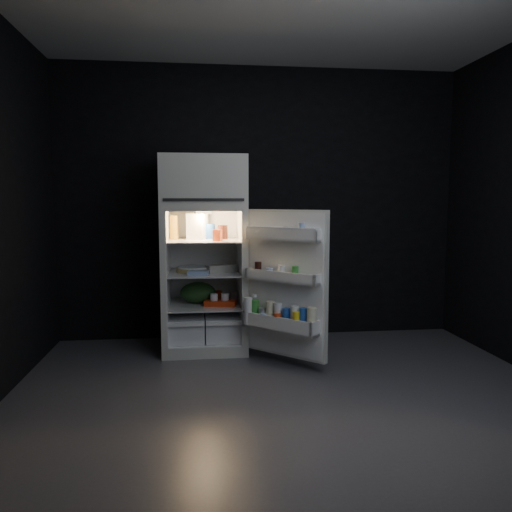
{
  "coord_description": "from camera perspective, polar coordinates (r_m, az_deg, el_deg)",
  "views": [
    {
      "loc": [
        -0.63,
        -3.31,
        1.38
      ],
      "look_at": [
        -0.12,
        1.0,
        0.9
      ],
      "focal_mm": 35.0,
      "sensor_mm": 36.0,
      "label": 1
    }
  ],
  "objects": [
    {
      "name": "egg_carton",
      "position": [
        4.6,
        -3.95,
        -1.44
      ],
      "size": [
        0.3,
        0.2,
        0.07
      ],
      "primitive_type": "cube",
      "rotation": [
        0.0,
        0.0,
        0.37
      ],
      "color": "gray",
      "rests_on": "refrigerator"
    },
    {
      "name": "small_can_silver",
      "position": [
        4.78,
        -2.54,
        -4.66
      ],
      "size": [
        0.09,
        0.09,
        0.09
      ],
      "primitive_type": "cylinder",
      "rotation": [
        0.0,
        0.0,
        -0.21
      ],
      "color": "silver",
      "rests_on": "refrigerator"
    },
    {
      "name": "floor",
      "position": [
        3.64,
        3.95,
        -15.96
      ],
      "size": [
        4.0,
        3.4,
        0.0
      ],
      "primitive_type": "cube",
      "color": "#4E4E53",
      "rests_on": "ground"
    },
    {
      "name": "refrigerator",
      "position": [
        4.65,
        -5.98,
        1.04
      ],
      "size": [
        0.76,
        0.71,
        1.78
      ],
      "color": "silver",
      "rests_on": "ground"
    },
    {
      "name": "flat_package",
      "position": [
        4.44,
        -6.63,
        -1.94
      ],
      "size": [
        0.19,
        0.12,
        0.04
      ],
      "primitive_type": "cube",
      "rotation": [
        0.0,
        0.0,
        -0.17
      ],
      "color": "#7B93BF",
      "rests_on": "refrigerator"
    },
    {
      "name": "pie",
      "position": [
        4.67,
        -7.07,
        -1.55
      ],
      "size": [
        0.43,
        0.43,
        0.04
      ],
      "primitive_type": "cylinder",
      "rotation": [
        0.0,
        0.0,
        0.37
      ],
      "color": "tan",
      "rests_on": "refrigerator"
    },
    {
      "name": "wrapped_pkg",
      "position": [
        4.83,
        -4.0,
        -1.2
      ],
      "size": [
        0.14,
        0.13,
        0.05
      ],
      "primitive_type": "cube",
      "rotation": [
        0.0,
        0.0,
        0.42
      ],
      "color": "beige",
      "rests_on": "refrigerator"
    },
    {
      "name": "amber_bottle",
      "position": [
        4.7,
        -9.37,
        3.25
      ],
      "size": [
        0.1,
        0.1,
        0.22
      ],
      "primitive_type": "cylinder",
      "rotation": [
        0.0,
        0.0,
        0.25
      ],
      "color": "gold",
      "rests_on": "refrigerator"
    },
    {
      "name": "wall_front",
      "position": [
        1.73,
        14.78,
        5.18
      ],
      "size": [
        4.0,
        0.0,
        2.7
      ],
      "primitive_type": "cube",
      "color": "black",
      "rests_on": "ground"
    },
    {
      "name": "milk_jug",
      "position": [
        4.67,
        -6.72,
        3.39
      ],
      "size": [
        0.21,
        0.21,
        0.24
      ],
      "primitive_type": "cube",
      "rotation": [
        0.0,
        0.0,
        -0.39
      ],
      "color": "white",
      "rests_on": "refrigerator"
    },
    {
      "name": "small_can_red",
      "position": [
        4.85,
        -4.27,
        -4.5
      ],
      "size": [
        0.06,
        0.06,
        0.09
      ],
      "primitive_type": "cylinder",
      "rotation": [
        0.0,
        0.0,
        -0.01
      ],
      "color": "red",
      "rests_on": "refrigerator"
    },
    {
      "name": "produce_bag",
      "position": [
        4.73,
        -6.64,
        -4.17
      ],
      "size": [
        0.4,
        0.37,
        0.2
      ],
      "primitive_type": "ellipsoid",
      "rotation": [
        0.0,
        0.0,
        0.31
      ],
      "color": "#193815",
      "rests_on": "refrigerator"
    },
    {
      "name": "mayo_jar",
      "position": [
        4.7,
        -5.3,
        2.81
      ],
      "size": [
        0.11,
        0.11,
        0.14
      ],
      "primitive_type": "cylinder",
      "rotation": [
        0.0,
        0.0,
        -0.15
      ],
      "color": "#1E4CA7",
      "rests_on": "refrigerator"
    },
    {
      "name": "fridge_door",
      "position": [
        4.12,
        3.25,
        -3.57
      ],
      "size": [
        0.65,
        0.64,
        1.22
      ],
      "color": "silver",
      "rests_on": "ground"
    },
    {
      "name": "yogurt_tray",
      "position": [
        4.6,
        -4.07,
        -5.35
      ],
      "size": [
        0.31,
        0.21,
        0.05
      ],
      "primitive_type": "cube",
      "rotation": [
        0.0,
        0.0,
        -0.22
      ],
      "color": "red",
      "rests_on": "refrigerator"
    },
    {
      "name": "small_carton",
      "position": [
        4.46,
        -4.43,
        2.38
      ],
      "size": [
        0.09,
        0.08,
        0.1
      ],
      "primitive_type": "cube",
      "rotation": [
        0.0,
        0.0,
        -0.43
      ],
      "color": "#C84017",
      "rests_on": "refrigerator"
    },
    {
      "name": "wall_back",
      "position": [
        5.05,
        0.48,
        5.96
      ],
      "size": [
        4.0,
        0.0,
        2.7
      ],
      "primitive_type": "cube",
      "color": "black",
      "rests_on": "ground"
    },
    {
      "name": "jam_jar",
      "position": [
        4.67,
        -3.81,
        2.74
      ],
      "size": [
        0.09,
        0.09,
        0.13
      ],
      "primitive_type": "cylinder",
      "rotation": [
        0.0,
        0.0,
        -0.02
      ],
      "color": "black",
      "rests_on": "refrigerator"
    }
  ]
}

